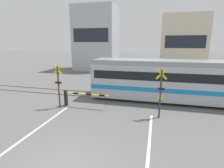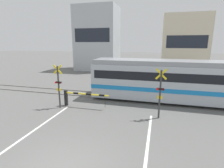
% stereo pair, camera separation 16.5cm
% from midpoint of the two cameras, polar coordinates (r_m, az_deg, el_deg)
% --- Properties ---
extents(rail_track_near, '(50.00, 0.10, 0.08)m').
position_cam_midpoint_polar(rail_track_near, '(14.65, 1.68, -4.78)').
color(rail_track_near, gray).
rests_on(rail_track_near, ground_plane).
extents(rail_track_far, '(50.00, 0.10, 0.08)m').
position_cam_midpoint_polar(rail_track_far, '(15.98, 2.87, -3.22)').
color(rail_track_far, gray).
rests_on(rail_track_far, ground_plane).
extents(road_stripe_left, '(0.14, 9.99, 0.01)m').
position_cam_midpoint_polar(road_stripe_left, '(9.67, -28.94, -16.86)').
color(road_stripe_left, white).
rests_on(road_stripe_left, ground_plane).
extents(road_stripe_right, '(0.14, 9.99, 0.01)m').
position_cam_midpoint_polar(road_stripe_right, '(7.42, 11.39, -25.24)').
color(road_stripe_right, white).
rests_on(road_stripe_right, ground_plane).
extents(commuter_train, '(14.53, 2.85, 3.27)m').
position_cam_midpoint_polar(commuter_train, '(14.70, 23.03, 1.10)').
color(commuter_train, '#ADB7C1').
rests_on(commuter_train, ground_plane).
extents(crossing_barrier_near, '(3.41, 0.20, 1.18)m').
position_cam_midpoint_polar(crossing_barrier_near, '(13.05, -11.44, -3.95)').
color(crossing_barrier_near, black).
rests_on(crossing_barrier_near, ground_plane).
extents(crossing_barrier_far, '(3.41, 0.20, 1.18)m').
position_cam_midpoint_polar(crossing_barrier_far, '(17.58, 12.28, 0.50)').
color(crossing_barrier_far, black).
rests_on(crossing_barrier_far, ground_plane).
extents(crossing_signal_left, '(0.68, 0.15, 3.13)m').
position_cam_midpoint_polar(crossing_signal_left, '(12.82, -16.69, -0.17)').
color(crossing_signal_left, '#333333').
rests_on(crossing_signal_left, ground_plane).
extents(crossing_signal_right, '(0.68, 0.15, 3.13)m').
position_cam_midpoint_polar(crossing_signal_right, '(10.96, 15.86, -2.37)').
color(crossing_signal_right, '#333333').
rests_on(crossing_signal_right, ground_plane).
extents(pedestrian, '(0.38, 0.22, 1.63)m').
position_cam_midpoint_polar(pedestrian, '(20.83, 8.34, 3.11)').
color(pedestrian, '#23232D').
rests_on(pedestrian, ground_plane).
extents(building_left_of_street, '(6.80, 5.21, 10.38)m').
position_cam_midpoint_polar(building_left_of_street, '(30.59, -4.60, 14.46)').
color(building_left_of_street, '#B2B7BC').
rests_on(building_left_of_street, ground_plane).
extents(building_right_of_street, '(6.30, 5.21, 8.55)m').
position_cam_midpoint_polar(building_right_of_street, '(29.06, 22.57, 11.75)').
color(building_right_of_street, beige).
rests_on(building_right_of_street, ground_plane).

